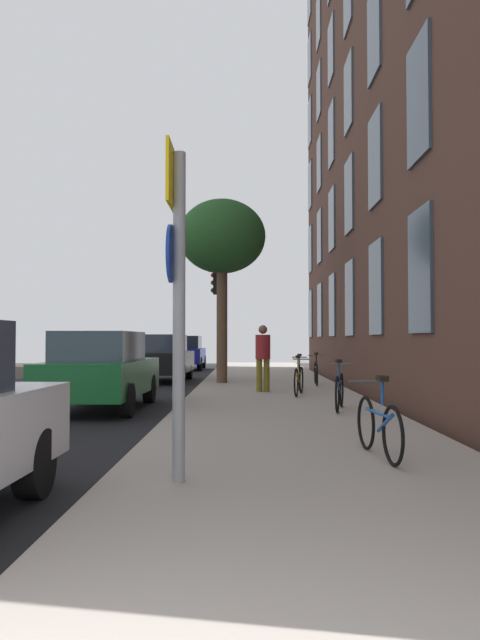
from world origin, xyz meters
TOP-DOWN VIEW (x-y plane):
  - ground_plane at (-2.40, 15.00)m, footprint 41.80×41.80m
  - road_asphalt at (-4.50, 15.00)m, footprint 7.00×38.00m
  - sidewalk at (1.10, 15.00)m, footprint 4.20×38.00m
  - building_facade at (3.69, 14.50)m, footprint 0.56×27.00m
  - sign_post at (-0.26, 4.44)m, footprint 0.16×0.60m
  - traffic_light at (-0.53, 19.24)m, footprint 0.43×0.24m
  - tree_near at (-0.35, 17.57)m, footprint 2.73×2.73m
  - bicycle_0 at (1.93, 5.64)m, footprint 0.42×1.63m
  - bicycle_1 at (2.19, 10.31)m, footprint 0.53×1.60m
  - bicycle_2 at (1.68, 13.39)m, footprint 0.50×1.64m
  - bicycle_3 at (1.86, 15.22)m, footprint 0.42×1.68m
  - bicycle_4 at (2.49, 16.74)m, footprint 0.42×1.65m
  - pedestrian_0 at (0.84, 14.36)m, footprint 0.47×0.47m
  - car_1 at (-2.61, 11.28)m, footprint 1.80×4.14m
  - car_2 at (-2.56, 19.61)m, footprint 2.00×4.18m
  - car_3 at (-2.57, 27.95)m, footprint 1.87×4.00m

SIDE VIEW (x-z plane):
  - ground_plane at x=-2.40m, z-range 0.00..0.00m
  - road_asphalt at x=-4.50m, z-range 0.00..0.01m
  - sidewalk at x=1.10m, z-range 0.00..0.12m
  - bicycle_0 at x=1.93m, z-range 0.02..0.96m
  - bicycle_3 at x=1.86m, z-range 0.02..0.97m
  - bicycle_4 at x=2.49m, z-range 0.01..0.98m
  - bicycle_2 at x=1.68m, z-range 0.01..0.98m
  - bicycle_1 at x=2.19m, z-range 0.01..0.98m
  - car_1 at x=-2.61m, z-range 0.03..1.65m
  - car_3 at x=-2.57m, z-range 0.03..1.65m
  - car_2 at x=-2.56m, z-range 0.03..1.65m
  - pedestrian_0 at x=0.84m, z-range 0.24..1.96m
  - sign_post at x=-0.26m, z-range 0.39..3.62m
  - traffic_light at x=-0.53m, z-range 0.81..4.53m
  - tree_near at x=-0.35m, z-range 1.76..7.49m
  - building_facade at x=3.69m, z-range 0.02..19.11m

